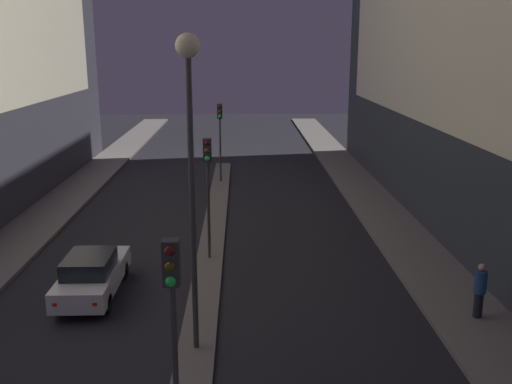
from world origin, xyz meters
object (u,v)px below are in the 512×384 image
at_px(traffic_light_far, 220,125).
at_px(car_left_lane, 92,274).
at_px(traffic_light_mid, 208,172).
at_px(pedestrian_on_right_sidewalk, 480,289).
at_px(traffic_light_near, 173,305).
at_px(street_lamp, 190,124).

relative_size(traffic_light_far, car_left_lane, 1.08).
bearing_deg(traffic_light_mid, pedestrian_on_right_sidewalk, -32.43).
height_order(car_left_lane, pedestrian_on_right_sidewalk, pedestrian_on_right_sidewalk).
relative_size(traffic_light_mid, car_left_lane, 1.08).
bearing_deg(traffic_light_far, traffic_light_mid, -90.00).
xyz_separation_m(traffic_light_near, traffic_light_far, (0.00, 25.04, 0.00)).
xyz_separation_m(car_left_lane, pedestrian_on_right_sidewalk, (12.50, -2.24, 0.31)).
bearing_deg(traffic_light_far, pedestrian_on_right_sidewalk, -65.29).
distance_m(traffic_light_far, pedestrian_on_right_sidewalk, 20.88).
height_order(traffic_light_near, traffic_light_far, same).
relative_size(traffic_light_far, pedestrian_on_right_sidewalk, 2.74).
height_order(traffic_light_near, street_lamp, street_lamp).
relative_size(traffic_light_near, traffic_light_far, 1.00).
height_order(traffic_light_mid, street_lamp, street_lamp).
bearing_deg(car_left_lane, traffic_light_far, 76.97).
height_order(traffic_light_mid, car_left_lane, traffic_light_mid).
bearing_deg(traffic_light_far, street_lamp, -90.00).
bearing_deg(traffic_light_near, pedestrian_on_right_sidewalk, 35.64).
xyz_separation_m(traffic_light_near, pedestrian_on_right_sidewalk, (8.66, 6.21, -2.55)).
xyz_separation_m(traffic_light_mid, car_left_lane, (-3.84, -3.27, -2.86)).
bearing_deg(car_left_lane, traffic_light_mid, 40.37).
xyz_separation_m(traffic_light_mid, traffic_light_far, (0.00, 13.33, 0.00)).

